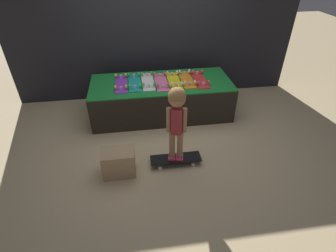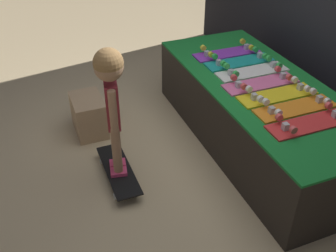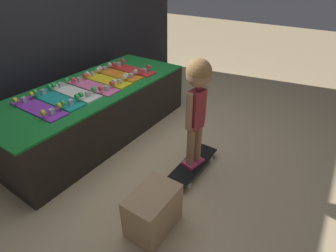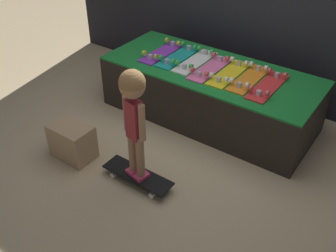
# 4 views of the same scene
# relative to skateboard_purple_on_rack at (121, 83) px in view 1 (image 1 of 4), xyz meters

# --- Properties ---
(ground_plane) EXTENTS (16.00, 16.00, 0.00)m
(ground_plane) POSITION_rel_skateboard_purple_on_rack_xyz_m (0.65, -0.54, -0.62)
(ground_plane) COLOR tan
(back_wall) EXTENTS (5.13, 0.10, 2.48)m
(back_wall) POSITION_rel_skateboard_purple_on_rack_xyz_m (0.65, 0.76, 0.62)
(back_wall) COLOR black
(back_wall) RESTS_ON ground_plane
(display_rack) EXTENTS (2.31, 0.96, 0.60)m
(display_rack) POSITION_rel_skateboard_purple_on_rack_xyz_m (0.65, -0.01, -0.32)
(display_rack) COLOR black
(display_rack) RESTS_ON ground_plane
(skateboard_purple_on_rack) EXTENTS (0.19, 0.66, 0.09)m
(skateboard_purple_on_rack) POSITION_rel_skateboard_purple_on_rack_xyz_m (0.00, 0.00, 0.00)
(skateboard_purple_on_rack) COLOR purple
(skateboard_purple_on_rack) RESTS_ON display_rack
(skateboard_teal_on_rack) EXTENTS (0.19, 0.66, 0.09)m
(skateboard_teal_on_rack) POSITION_rel_skateboard_purple_on_rack_xyz_m (0.22, 0.01, 0.00)
(skateboard_teal_on_rack) COLOR teal
(skateboard_teal_on_rack) RESTS_ON display_rack
(skateboard_white_on_rack) EXTENTS (0.19, 0.66, 0.09)m
(skateboard_white_on_rack) POSITION_rel_skateboard_purple_on_rack_xyz_m (0.43, 0.02, 0.00)
(skateboard_white_on_rack) COLOR white
(skateboard_white_on_rack) RESTS_ON display_rack
(skateboard_pink_on_rack) EXTENTS (0.19, 0.66, 0.09)m
(skateboard_pink_on_rack) POSITION_rel_skateboard_purple_on_rack_xyz_m (0.65, -0.03, 0.00)
(skateboard_pink_on_rack) COLOR pink
(skateboard_pink_on_rack) RESTS_ON display_rack
(skateboard_yellow_on_rack) EXTENTS (0.19, 0.66, 0.09)m
(skateboard_yellow_on_rack) POSITION_rel_skateboard_purple_on_rack_xyz_m (0.86, -0.01, 0.00)
(skateboard_yellow_on_rack) COLOR yellow
(skateboard_yellow_on_rack) RESTS_ON display_rack
(skateboard_orange_on_rack) EXTENTS (0.19, 0.66, 0.09)m
(skateboard_orange_on_rack) POSITION_rel_skateboard_purple_on_rack_xyz_m (1.08, 0.00, 0.00)
(skateboard_orange_on_rack) COLOR orange
(skateboard_orange_on_rack) RESTS_ON display_rack
(skateboard_red_on_rack) EXTENTS (0.19, 0.66, 0.09)m
(skateboard_red_on_rack) POSITION_rel_skateboard_purple_on_rack_xyz_m (1.30, -0.03, 0.00)
(skateboard_red_on_rack) COLOR red
(skateboard_red_on_rack) RESTS_ON display_rack
(skateboard_on_floor) EXTENTS (0.68, 0.21, 0.09)m
(skateboard_on_floor) POSITION_rel_skateboard_purple_on_rack_xyz_m (0.68, -1.32, -0.54)
(skateboard_on_floor) COLOR black
(skateboard_on_floor) RESTS_ON ground_plane
(child) EXTENTS (0.25, 0.21, 1.05)m
(child) POSITION_rel_skateboard_purple_on_rack_xyz_m (0.68, -1.32, 0.21)
(child) COLOR #E03D6B
(child) RESTS_ON skateboard_on_floor
(storage_box) EXTENTS (0.41, 0.28, 0.36)m
(storage_box) POSITION_rel_skateboard_purple_on_rack_xyz_m (-0.07, -1.39, -0.44)
(storage_box) COLOR tan
(storage_box) RESTS_ON ground_plane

